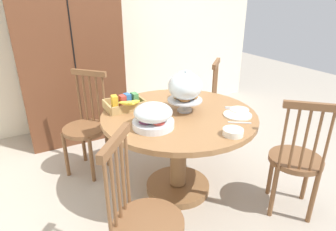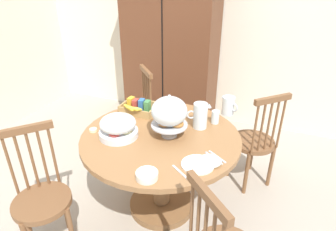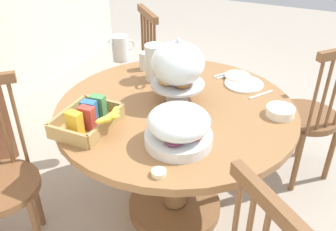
{
  "view_description": "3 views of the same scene",
  "coord_description": "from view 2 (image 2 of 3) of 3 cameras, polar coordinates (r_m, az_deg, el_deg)",
  "views": [
    {
      "loc": [
        -1.01,
        -1.88,
        1.63
      ],
      "look_at": [
        -0.01,
        -0.05,
        0.74
      ],
      "focal_mm": 30.87,
      "sensor_mm": 36.0,
      "label": 1
    },
    {
      "loc": [
        0.86,
        -1.82,
        1.9
      ],
      "look_at": [
        0.09,
        0.1,
        0.84
      ],
      "focal_mm": 30.97,
      "sensor_mm": 36.0,
      "label": 2
    },
    {
      "loc": [
        -1.45,
        -0.68,
        1.71
      ],
      "look_at": [
        -0.01,
        -0.05,
        0.74
      ],
      "focal_mm": 39.83,
      "sensor_mm": 36.0,
      "label": 3
    }
  ],
  "objects": [
    {
      "name": "china_plate_large",
      "position": [
        1.94,
        5.86,
        -9.57
      ],
      "size": [
        0.22,
        0.22,
        0.01
      ],
      "primitive_type": "cylinder",
      "color": "white",
      "rests_on": "dining_table"
    },
    {
      "name": "ground_plane",
      "position": [
        2.77,
        -2.55,
        -16.28
      ],
      "size": [
        10.0,
        10.0,
        0.0
      ],
      "primitive_type": "plane",
      "color": "#A89E8E"
    },
    {
      "name": "windsor_chair_far_side",
      "position": [
        2.81,
        16.62,
        -5.18
      ],
      "size": [
        0.47,
        0.47,
        0.97
      ],
      "color": "brown",
      "rests_on": "ground_plane"
    },
    {
      "name": "dinner_fork",
      "position": [
        2.04,
        9.63,
        -7.99
      ],
      "size": [
        0.15,
        0.11,
        0.01
      ],
      "primitive_type": "cube",
      "rotation": [
        0.0,
        0.0,
        5.68
      ],
      "color": "silver",
      "rests_on": "dining_table"
    },
    {
      "name": "dining_table",
      "position": [
        2.37,
        -1.38,
        -8.11
      ],
      "size": [
        1.24,
        1.24,
        0.74
      ],
      "color": "olive",
      "rests_on": "ground_plane"
    },
    {
      "name": "butter_dish",
      "position": [
        2.38,
        -14.51,
        -2.78
      ],
      "size": [
        0.06,
        0.06,
        0.02
      ],
      "primitive_type": "cylinder",
      "color": "beige",
      "rests_on": "dining_table"
    },
    {
      "name": "pastry_stand_with_dome",
      "position": [
        2.16,
        0.26,
        0.55
      ],
      "size": [
        0.28,
        0.28,
        0.34
      ],
      "color": "silver",
      "rests_on": "dining_table"
    },
    {
      "name": "table_knife",
      "position": [
        2.02,
        9.0,
        -8.27
      ],
      "size": [
        0.15,
        0.11,
        0.01
      ],
      "primitive_type": "cube",
      "rotation": [
        0.0,
        0.0,
        5.68
      ],
      "color": "silver",
      "rests_on": "dining_table"
    },
    {
      "name": "wooden_armoire",
      "position": [
        3.68,
        0.64,
        12.7
      ],
      "size": [
        1.18,
        0.6,
        1.96
      ],
      "color": "brown",
      "rests_on": "ground_plane"
    },
    {
      "name": "milk_pitcher",
      "position": [
        2.6,
        11.77,
        1.78
      ],
      "size": [
        0.17,
        0.12,
        0.17
      ],
      "color": "silver",
      "rests_on": "dining_table"
    },
    {
      "name": "fruit_platter_covered",
      "position": [
        2.23,
        -9.78,
        -2.15
      ],
      "size": [
        0.3,
        0.3,
        0.18
      ],
      "color": "silver",
      "rests_on": "dining_table"
    },
    {
      "name": "china_plate_small",
      "position": [
        1.97,
        8.31,
        -8.79
      ],
      "size": [
        0.15,
        0.15,
        0.01
      ],
      "primitive_type": "cylinder",
      "color": "white",
      "rests_on": "china_plate_large"
    },
    {
      "name": "soup_spoon",
      "position": [
        1.88,
        2.44,
        -11.09
      ],
      "size": [
        0.15,
        0.11,
        0.01
      ],
      "primitive_type": "cube",
      "rotation": [
        0.0,
        0.0,
        5.68
      ],
      "color": "silver",
      "rests_on": "dining_table"
    },
    {
      "name": "windsor_chair_near_window",
      "position": [
        3.18,
        -6.38,
        -0.17
      ],
      "size": [
        0.47,
        0.47,
        0.97
      ],
      "color": "brown",
      "rests_on": "ground_plane"
    },
    {
      "name": "windsor_chair_by_cabinet",
      "position": [
        2.29,
        -23.6,
        -14.92
      ],
      "size": [
        0.47,
        0.47,
        0.97
      ],
      "color": "brown",
      "rests_on": "ground_plane"
    },
    {
      "name": "orange_juice_pitcher",
      "position": [
        2.33,
        6.34,
        -0.25
      ],
      "size": [
        0.19,
        0.11,
        0.21
      ],
      "color": "silver",
      "rests_on": "dining_table"
    },
    {
      "name": "drinking_glass",
      "position": [
        2.44,
        9.28,
        -0.29
      ],
      "size": [
        0.06,
        0.06,
        0.11
      ],
      "primitive_type": "cylinder",
      "color": "silver",
      "rests_on": "dining_table"
    },
    {
      "name": "cereal_bowl",
      "position": [
        1.83,
        -4.17,
        -11.64
      ],
      "size": [
        0.14,
        0.14,
        0.04
      ],
      "primitive_type": "cylinder",
      "color": "white",
      "rests_on": "dining_table"
    },
    {
      "name": "cereal_basket",
      "position": [
        2.6,
        -5.83,
        1.57
      ],
      "size": [
        0.32,
        0.3,
        0.12
      ],
      "color": "tan",
      "rests_on": "dining_table"
    },
    {
      "name": "wall_back",
      "position": [
        3.8,
        9.06,
        17.71
      ],
      "size": [
        4.8,
        0.06,
        2.6
      ],
      "primitive_type": "cube",
      "color": "silver",
      "rests_on": "ground_plane"
    }
  ]
}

